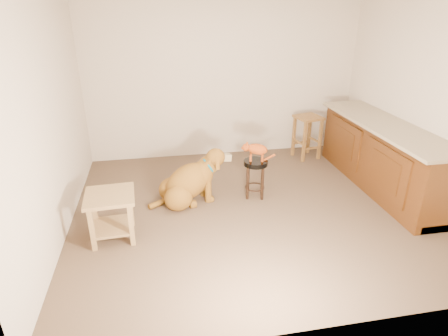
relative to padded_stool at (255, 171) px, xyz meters
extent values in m
cube|color=#4E3B2B|center=(-0.11, -0.33, -0.37)|extent=(4.50, 4.00, 0.01)
cube|color=beige|center=(-0.11, 1.67, 0.93)|extent=(4.50, 0.04, 2.60)
cube|color=beige|center=(-0.11, -2.33, 0.93)|extent=(4.50, 0.04, 2.60)
cube|color=beige|center=(-2.36, -0.33, 0.93)|extent=(0.04, 4.00, 2.60)
cube|color=beige|center=(2.14, -0.33, 0.93)|extent=(0.04, 4.00, 2.60)
cube|color=#4B270D|center=(1.84, -0.03, 0.08)|extent=(0.60, 2.50, 0.90)
cube|color=gray|center=(1.81, -0.03, 0.55)|extent=(0.70, 2.56, 0.04)
cube|color=black|center=(1.88, -0.03, -0.32)|extent=(0.52, 2.50, 0.10)
cube|color=#4B270D|center=(1.53, -0.58, 0.13)|extent=(0.02, 0.90, 0.62)
cube|color=#4B270D|center=(1.53, 0.52, 0.13)|extent=(0.02, 0.90, 0.62)
cube|color=#3E1F0A|center=(1.52, -0.58, 0.13)|extent=(0.02, 0.60, 0.40)
cube|color=#3E1F0A|center=(1.52, 0.52, 0.13)|extent=(0.02, 0.60, 0.40)
cylinder|color=black|center=(0.12, 0.07, -0.14)|extent=(0.04, 0.04, 0.46)
cylinder|color=black|center=(-0.07, 0.12, -0.14)|extent=(0.04, 0.04, 0.46)
cylinder|color=black|center=(0.07, -0.12, -0.14)|extent=(0.04, 0.04, 0.46)
cylinder|color=black|center=(-0.12, -0.07, -0.14)|extent=(0.04, 0.04, 0.46)
torus|color=black|center=(0.00, 0.00, -0.24)|extent=(0.33, 0.33, 0.02)
cylinder|color=black|center=(0.00, 0.00, 0.12)|extent=(0.32, 0.32, 0.06)
cube|color=brown|center=(1.34, 1.40, -0.03)|extent=(0.05, 0.05, 0.68)
cube|color=brown|center=(1.03, 1.33, -0.03)|extent=(0.05, 0.05, 0.68)
cube|color=brown|center=(1.41, 1.10, -0.03)|extent=(0.05, 0.05, 0.68)
cube|color=brown|center=(1.10, 1.03, -0.03)|extent=(0.05, 0.05, 0.68)
cube|color=brown|center=(1.22, 1.21, 0.33)|extent=(0.47, 0.47, 0.04)
cube|color=olive|center=(-1.62, -0.46, -0.12)|extent=(0.05, 0.05, 0.50)
cube|color=olive|center=(-2.03, -0.48, -0.12)|extent=(0.05, 0.05, 0.50)
cube|color=olive|center=(-1.60, -0.86, -0.12)|extent=(0.05, 0.05, 0.50)
cube|color=olive|center=(-2.00, -0.88, -0.12)|extent=(0.05, 0.05, 0.50)
cube|color=olive|center=(-1.81, -0.67, 0.15)|extent=(0.55, 0.55, 0.04)
cube|color=olive|center=(-1.81, -0.67, -0.23)|extent=(0.47, 0.47, 0.03)
ellipsoid|color=brown|center=(-1.11, 0.09, -0.21)|extent=(0.43, 0.38, 0.34)
ellipsoid|color=brown|center=(-1.05, -0.17, -0.21)|extent=(0.43, 0.38, 0.34)
cylinder|color=brown|center=(-0.94, 0.15, -0.33)|extent=(0.10, 0.12, 0.11)
cylinder|color=brown|center=(-0.87, -0.16, -0.33)|extent=(0.10, 0.12, 0.11)
ellipsoid|color=brown|center=(-0.91, 0.00, -0.08)|extent=(0.83, 0.56, 0.69)
ellipsoid|color=brown|center=(-0.71, 0.04, 0.01)|extent=(0.35, 0.37, 0.35)
cylinder|color=brown|center=(-0.69, 0.14, -0.17)|extent=(0.11, 0.11, 0.40)
cylinder|color=brown|center=(-0.65, -0.04, -0.17)|extent=(0.11, 0.11, 0.40)
sphere|color=brown|center=(-0.66, 0.15, -0.35)|extent=(0.11, 0.11, 0.11)
sphere|color=brown|center=(-0.62, -0.04, -0.35)|extent=(0.11, 0.11, 0.11)
cylinder|color=brown|center=(-0.63, 0.06, 0.11)|extent=(0.28, 0.23, 0.25)
ellipsoid|color=brown|center=(-0.53, 0.08, 0.21)|extent=(0.30, 0.28, 0.24)
cube|color=#917D5A|center=(-0.39, 0.11, 0.18)|extent=(0.18, 0.12, 0.11)
sphere|color=black|center=(-0.32, 0.13, 0.19)|extent=(0.06, 0.06, 0.06)
cube|color=brown|center=(-0.57, 0.19, 0.17)|extent=(0.06, 0.07, 0.18)
cube|color=brown|center=(-0.52, -0.03, 0.17)|extent=(0.06, 0.07, 0.18)
torus|color=#0E5D74|center=(-0.63, 0.06, 0.10)|extent=(0.18, 0.25, 0.21)
cylinder|color=#D8BF4C|center=(-0.58, 0.07, 0.03)|extent=(0.02, 0.05, 0.05)
cylinder|color=brown|center=(-1.30, -0.04, -0.34)|extent=(0.31, 0.23, 0.07)
ellipsoid|color=#88340D|center=(0.01, 0.00, 0.32)|extent=(0.31, 0.20, 0.18)
cylinder|color=#88340D|center=(-0.06, 0.05, 0.21)|extent=(0.03, 0.03, 0.11)
sphere|color=#88340D|center=(-0.06, 0.05, 0.16)|extent=(0.04, 0.04, 0.04)
cylinder|color=#88340D|center=(-0.08, -0.02, 0.21)|extent=(0.03, 0.03, 0.11)
sphere|color=#88340D|center=(-0.08, -0.02, 0.16)|extent=(0.04, 0.04, 0.04)
cylinder|color=#88340D|center=(0.09, 0.01, 0.21)|extent=(0.03, 0.03, 0.11)
sphere|color=#88340D|center=(0.09, 0.01, 0.16)|extent=(0.04, 0.04, 0.04)
cylinder|color=#88340D|center=(0.07, -0.06, 0.21)|extent=(0.03, 0.03, 0.11)
sphere|color=#88340D|center=(0.07, -0.06, 0.16)|extent=(0.04, 0.04, 0.04)
sphere|color=#88340D|center=(-0.13, 0.04, 0.33)|extent=(0.10, 0.10, 0.10)
sphere|color=#88340D|center=(-0.17, 0.05, 0.32)|extent=(0.04, 0.04, 0.04)
sphere|color=brown|center=(-0.19, 0.05, 0.32)|extent=(0.02, 0.02, 0.02)
cone|color=#88340D|center=(-0.11, 0.06, 0.39)|extent=(0.05, 0.05, 0.05)
cone|color=#C66B60|center=(-0.11, 0.06, 0.39)|extent=(0.03, 0.03, 0.03)
cone|color=#88340D|center=(-0.13, 0.00, 0.39)|extent=(0.05, 0.05, 0.05)
cone|color=#C66B60|center=(-0.13, 0.00, 0.39)|extent=(0.03, 0.03, 0.03)
cylinder|color=#88340D|center=(0.16, 0.00, 0.18)|extent=(0.22, 0.06, 0.10)
camera|label=1|loc=(-1.25, -4.40, 2.06)|focal=30.00mm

